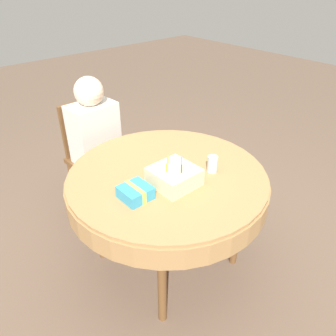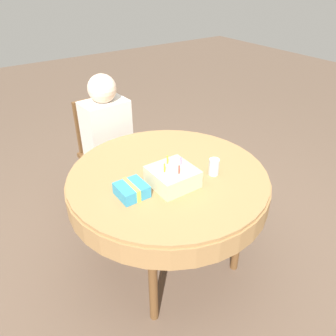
{
  "view_description": "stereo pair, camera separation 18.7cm",
  "coord_description": "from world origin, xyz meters",
  "px_view_note": "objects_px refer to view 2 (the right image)",
  "views": [
    {
      "loc": [
        -1.08,
        -1.22,
        1.78
      ],
      "look_at": [
        -0.02,
        -0.03,
        0.78
      ],
      "focal_mm": 35.0,
      "sensor_mm": 36.0,
      "label": 1
    },
    {
      "loc": [
        -0.93,
        -1.33,
        1.78
      ],
      "look_at": [
        -0.02,
        -0.03,
        0.78
      ],
      "focal_mm": 35.0,
      "sensor_mm": 36.0,
      "label": 2
    }
  ],
  "objects_px": {
    "chair": "(105,148)",
    "gift_box": "(132,190)",
    "birthday_cake": "(173,177)",
    "drinking_glass": "(214,167)",
    "person": "(108,131)"
  },
  "relations": [
    {
      "from": "gift_box",
      "to": "birthday_cake",
      "type": "bearing_deg",
      "value": -9.81
    },
    {
      "from": "person",
      "to": "drinking_glass",
      "type": "relative_size",
      "value": 11.04
    },
    {
      "from": "birthday_cake",
      "to": "drinking_glass",
      "type": "relative_size",
      "value": 2.36
    },
    {
      "from": "birthday_cake",
      "to": "drinking_glass",
      "type": "xyz_separation_m",
      "value": [
        0.26,
        -0.05,
        -0.0
      ]
    },
    {
      "from": "person",
      "to": "gift_box",
      "type": "height_order",
      "value": "person"
    },
    {
      "from": "chair",
      "to": "gift_box",
      "type": "bearing_deg",
      "value": -109.09
    },
    {
      "from": "chair",
      "to": "birthday_cake",
      "type": "relative_size",
      "value": 3.71
    },
    {
      "from": "drinking_glass",
      "to": "gift_box",
      "type": "relative_size",
      "value": 0.64
    },
    {
      "from": "chair",
      "to": "drinking_glass",
      "type": "height_order",
      "value": "chair"
    },
    {
      "from": "birthday_cake",
      "to": "gift_box",
      "type": "relative_size",
      "value": 1.51
    },
    {
      "from": "drinking_glass",
      "to": "gift_box",
      "type": "distance_m",
      "value": 0.51
    },
    {
      "from": "drinking_glass",
      "to": "gift_box",
      "type": "xyz_separation_m",
      "value": [
        -0.5,
        0.09,
        -0.02
      ]
    },
    {
      "from": "chair",
      "to": "person",
      "type": "bearing_deg",
      "value": -90.0
    },
    {
      "from": "birthday_cake",
      "to": "chair",
      "type": "bearing_deg",
      "value": 87.4
    },
    {
      "from": "birthday_cake",
      "to": "gift_box",
      "type": "xyz_separation_m",
      "value": [
        -0.24,
        0.04,
        -0.02
      ]
    }
  ]
}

